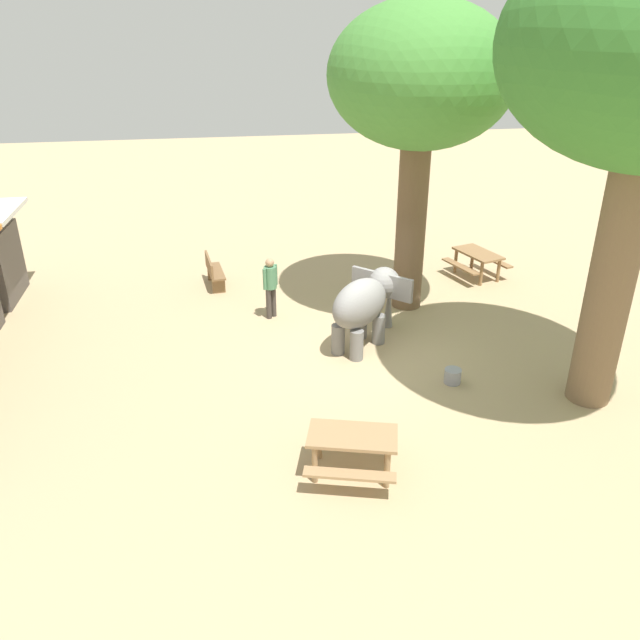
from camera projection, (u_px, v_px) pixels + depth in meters
name	position (u px, v px, depth m)	size (l,w,h in m)	color
ground_plane	(365.00, 347.00, 15.00)	(60.00, 60.00, 0.00)	tan
elephant	(365.00, 302.00, 14.69)	(2.28, 2.28, 1.70)	slate
person_handler	(270.00, 283.00, 16.10)	(0.37, 0.40, 1.62)	#3F3833
shade_tree_secondary	(420.00, 81.00, 14.72)	(4.77, 4.37, 7.55)	brown
wooden_bench	(213.00, 271.00, 18.19)	(1.44, 0.56, 0.88)	brown
picnic_table_near	(477.00, 258.00, 18.81)	(1.86, 1.85, 0.78)	olive
picnic_table_far	(352.00, 444.00, 10.63)	(1.84, 1.85, 0.78)	#9E7A51
feed_bucket	(453.00, 376.00, 13.47)	(0.36, 0.36, 0.32)	gray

